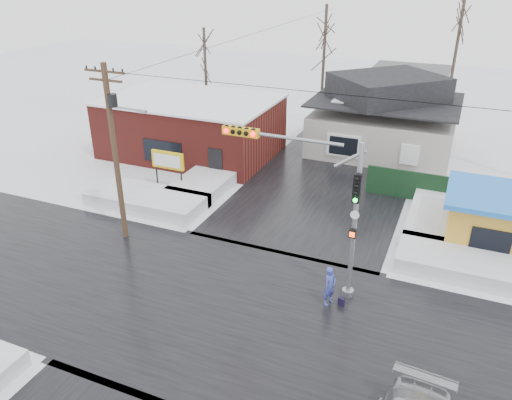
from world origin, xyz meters
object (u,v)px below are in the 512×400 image
at_px(traffic_signal, 318,195).
at_px(marquee_sign, 168,161).
at_px(kiosk, 491,219).
at_px(utility_pole, 115,145).
at_px(pedestrian, 330,286).

relative_size(traffic_signal, marquee_sign, 2.75).
xyz_separation_m(marquee_sign, kiosk, (18.50, 0.50, -0.46)).
bearing_deg(marquee_sign, traffic_signal, -29.72).
distance_m(utility_pole, pedestrian, 12.16).
xyz_separation_m(traffic_signal, utility_pole, (-10.36, 0.53, 0.57)).
distance_m(utility_pole, kiosk, 18.95).
bearing_deg(traffic_signal, pedestrian, -41.14).
relative_size(traffic_signal, utility_pole, 0.78).
xyz_separation_m(kiosk, pedestrian, (-6.11, -7.86, -0.58)).
height_order(traffic_signal, kiosk, traffic_signal).
bearing_deg(pedestrian, traffic_signal, 71.53).
height_order(traffic_signal, pedestrian, traffic_signal).
xyz_separation_m(utility_pole, marquee_sign, (-1.07, 5.99, -3.19)).
height_order(traffic_signal, marquee_sign, traffic_signal).
relative_size(marquee_sign, kiosk, 0.55).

